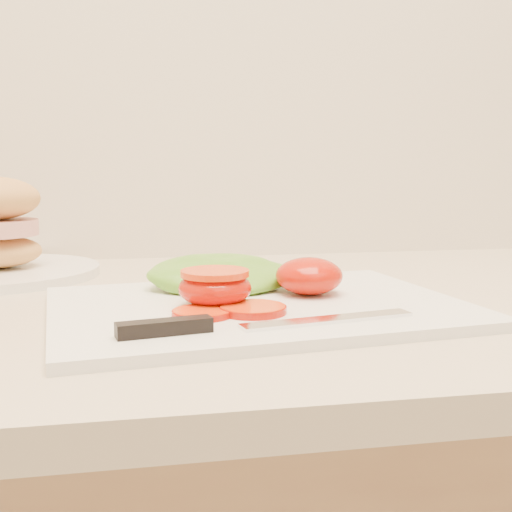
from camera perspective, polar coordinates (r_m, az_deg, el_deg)
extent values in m
cube|color=white|center=(0.64, 0.17, -4.58)|extent=(0.43, 0.33, 0.01)
ellipsoid|color=red|center=(0.68, 4.74, -1.77)|extent=(0.07, 0.07, 0.04)
ellipsoid|color=red|center=(0.62, -3.67, -2.87)|extent=(0.07, 0.07, 0.04)
cylinder|color=red|center=(0.61, -3.68, -1.52)|extent=(0.07, 0.07, 0.01)
cylinder|color=#FB4E0B|center=(0.59, -0.29, -4.75)|extent=(0.06, 0.06, 0.01)
cylinder|color=#FB4E0B|center=(0.58, -4.80, -5.06)|extent=(0.05, 0.05, 0.01)
ellipsoid|color=#5B9E29|center=(0.71, -3.18, -1.67)|extent=(0.17, 0.11, 0.03)
cube|color=silver|center=(0.56, 6.44, -5.65)|extent=(0.16, 0.05, 0.00)
cube|color=black|center=(0.52, -8.14, -6.29)|extent=(0.08, 0.03, 0.01)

